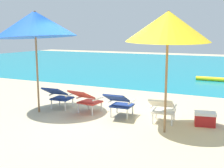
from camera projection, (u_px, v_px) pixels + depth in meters
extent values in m
plane|color=#CCB78E|center=(151.00, 89.00, 10.77)|extent=(40.00, 40.00, 0.00)
cube|color=teal|center=(193.00, 66.00, 18.40)|extent=(40.00, 18.00, 0.01)
cylinder|color=yellow|center=(215.00, 79.00, 12.58)|extent=(1.60, 0.18, 0.18)
cube|color=navy|center=(62.00, 98.00, 8.05)|extent=(0.55, 0.54, 0.04)
cube|color=navy|center=(55.00, 91.00, 7.67)|extent=(0.56, 0.55, 0.27)
cylinder|color=white|center=(60.00, 101.00, 8.35)|extent=(0.04, 0.04, 0.26)
cylinder|color=white|center=(73.00, 103.00, 8.19)|extent=(0.04, 0.04, 0.26)
cylinder|color=white|center=(51.00, 104.00, 7.97)|extent=(0.04, 0.04, 0.26)
cylinder|color=white|center=(65.00, 106.00, 7.81)|extent=(0.04, 0.04, 0.26)
cube|color=white|center=(54.00, 93.00, 8.13)|extent=(0.07, 0.50, 0.03)
cube|color=white|center=(70.00, 95.00, 7.94)|extent=(0.07, 0.50, 0.03)
cube|color=red|center=(90.00, 102.00, 7.62)|extent=(0.57, 0.55, 0.04)
cube|color=red|center=(81.00, 95.00, 7.26)|extent=(0.57, 0.57, 0.27)
cylinder|color=white|center=(88.00, 105.00, 7.93)|extent=(0.04, 0.04, 0.26)
cylinder|color=white|center=(101.00, 107.00, 7.71)|extent=(0.04, 0.04, 0.26)
cylinder|color=white|center=(79.00, 108.00, 7.58)|extent=(0.04, 0.04, 0.26)
cylinder|color=white|center=(92.00, 110.00, 7.36)|extent=(0.04, 0.04, 0.26)
cube|color=white|center=(82.00, 97.00, 7.73)|extent=(0.08, 0.50, 0.03)
cube|color=white|center=(98.00, 99.00, 7.46)|extent=(0.08, 0.50, 0.03)
cube|color=navy|center=(122.00, 105.00, 7.26)|extent=(0.55, 0.53, 0.04)
cube|color=navy|center=(117.00, 98.00, 6.88)|extent=(0.55, 0.54, 0.27)
cylinder|color=white|center=(117.00, 108.00, 7.56)|extent=(0.04, 0.04, 0.26)
cylinder|color=white|center=(133.00, 110.00, 7.40)|extent=(0.04, 0.04, 0.26)
cylinder|color=white|center=(111.00, 112.00, 7.18)|extent=(0.04, 0.04, 0.26)
cylinder|color=white|center=(127.00, 114.00, 7.02)|extent=(0.04, 0.04, 0.26)
cube|color=white|center=(112.00, 100.00, 7.34)|extent=(0.06, 0.50, 0.03)
cube|color=white|center=(132.00, 102.00, 7.14)|extent=(0.06, 0.50, 0.03)
cube|color=silver|center=(164.00, 111.00, 6.75)|extent=(0.57, 0.56, 0.04)
cube|color=silver|center=(161.00, 103.00, 6.36)|extent=(0.58, 0.57, 0.27)
cylinder|color=white|center=(156.00, 114.00, 7.04)|extent=(0.04, 0.04, 0.26)
cylinder|color=white|center=(174.00, 116.00, 6.90)|extent=(0.04, 0.04, 0.26)
cylinder|color=white|center=(153.00, 119.00, 6.65)|extent=(0.04, 0.04, 0.26)
cylinder|color=white|center=(172.00, 121.00, 6.51)|extent=(0.04, 0.04, 0.26)
cube|color=white|center=(153.00, 105.00, 6.81)|extent=(0.09, 0.50, 0.03)
cube|color=white|center=(175.00, 107.00, 6.64)|extent=(0.09, 0.50, 0.03)
cylinder|color=olive|center=(37.00, 75.00, 7.52)|extent=(0.05, 0.05, 2.02)
cone|color=blue|center=(35.00, 24.00, 7.29)|extent=(2.56, 2.54, 0.79)
sphere|color=#4C3823|center=(35.00, 12.00, 7.23)|extent=(0.07, 0.07, 0.07)
cylinder|color=olive|center=(166.00, 87.00, 5.95)|extent=(0.05, 0.05, 1.95)
cone|color=yellow|center=(168.00, 26.00, 5.73)|extent=(2.31, 2.32, 0.68)
sphere|color=#4C3823|center=(168.00, 12.00, 5.69)|extent=(0.07, 0.07, 0.07)
cube|color=red|center=(205.00, 120.00, 6.53)|extent=(0.50, 0.39, 0.26)
cube|color=white|center=(205.00, 113.00, 6.51)|extent=(0.53, 0.41, 0.06)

